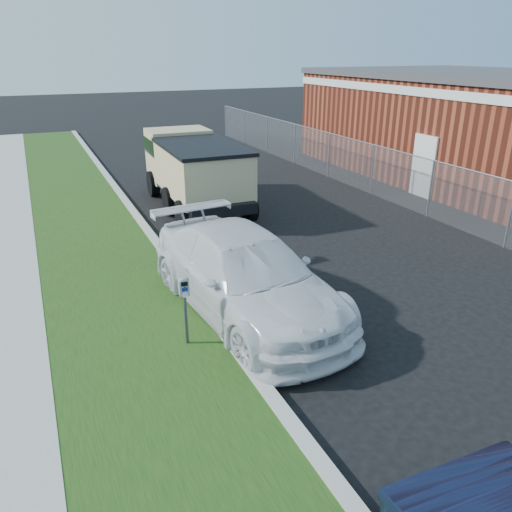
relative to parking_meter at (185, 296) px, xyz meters
name	(u,v)px	position (x,y,z in m)	size (l,w,h in m)	color
ground	(337,306)	(3.32, 0.27, -1.06)	(120.00, 120.00, 0.00)	black
streetside	(46,314)	(-2.25, 2.27, -0.99)	(6.12, 50.00, 0.15)	gray
chainlink_fence	(374,160)	(9.32, 7.27, 0.20)	(0.06, 30.06, 30.00)	slate
brick_building	(478,123)	(15.31, 8.27, 1.07)	(9.20, 14.20, 4.17)	maroon
parking_meter	(185,296)	(0.00, 0.00, 0.00)	(0.19, 0.14, 1.29)	#3F4247
white_wagon	(245,274)	(1.52, 0.92, -0.24)	(2.28, 5.61, 1.63)	white
dump_truck	(193,167)	(2.89, 8.58, 0.25)	(2.51, 6.01, 2.33)	black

